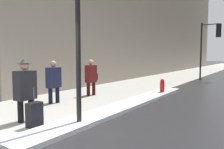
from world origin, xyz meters
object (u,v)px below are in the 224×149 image
Objects in this scene: pedestrian_with_shoulder_bag at (91,76)px; rolling_suitcase at (34,115)px; pedestrian_in_glasses at (54,80)px; fire_hydrant at (162,87)px; traffic_light_near at (212,38)px; pedestrian_in_fedora at (25,87)px.

pedestrian_with_shoulder_bag is 1.63× the size of rolling_suitcase.
pedestrian_in_glasses is 1.97m from pedestrian_with_shoulder_bag.
pedestrian_in_glasses is 2.69m from rolling_suitcase.
pedestrian_in_glasses reaches higher than rolling_suitcase.
pedestrian_in_glasses is at bearing -7.45° from pedestrian_with_shoulder_bag.
rolling_suitcase reaches higher than fire_hydrant.
fire_hydrant is (0.82, 5.96, 0.04)m from rolling_suitcase.
fire_hydrant is at bearing 142.66° from pedestrian_in_glasses.
pedestrian_in_glasses is at bearing -145.33° from rolling_suitcase.
traffic_light_near is 11.84m from pedestrian_in_glasses.
fire_hydrant is (2.50, 3.93, -0.50)m from pedestrian_in_glasses.
pedestrian_with_shoulder_bag reaches higher than rolling_suitcase.
pedestrian_in_fedora is at bearing 10.46° from pedestrian_with_shoulder_bag.
rolling_suitcase is (1.68, -2.03, -0.55)m from pedestrian_in_glasses.
pedestrian_in_fedora is at bearing 26.26° from pedestrian_in_glasses.
traffic_light_near reaches higher than fire_hydrant.
pedestrian_with_shoulder_bag is at bearing -163.20° from rolling_suitcase.
traffic_light_near reaches higher than rolling_suitcase.
pedestrian_in_fedora is 2.22m from pedestrian_in_glasses.
rolling_suitcase is at bearing -94.99° from traffic_light_near.
pedestrian_with_shoulder_bag is (0.09, 1.96, 0.01)m from pedestrian_in_glasses.
pedestrian_with_shoulder_bag reaches higher than fire_hydrant.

